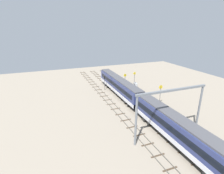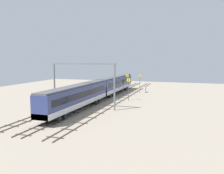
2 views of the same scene
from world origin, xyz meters
name	(u,v)px [view 2 (image 2 of 2)]	position (x,y,z in m)	size (l,w,h in m)	color
ground_plane	(110,96)	(0.00, 0.00, 0.00)	(88.12, 88.12, 0.00)	gray
track_near_foreground	(126,97)	(0.00, -4.47, 0.07)	(72.12, 2.40, 0.16)	#59544C
track_with_train	(110,96)	(0.00, 0.00, 0.06)	(72.12, 2.40, 0.16)	#59544C
track_middle	(94,95)	(0.00, 4.47, 0.06)	(72.12, 2.40, 0.16)	#59544C
train	(102,89)	(-6.15, 0.00, 2.66)	(50.40, 3.24, 4.80)	navy
overhead_gantry	(83,76)	(-16.57, -0.06, 6.46)	(0.40, 13.78, 9.09)	slate
speed_sign_near_foreground	(140,81)	(8.31, -6.43, 3.44)	(0.14, 0.82, 5.48)	#4C4C51
speed_sign_mid_trackside	(127,81)	(7.51, -2.83, 3.48)	(0.14, 0.87, 5.47)	#4C4C51
speed_sign_far_trackside	(129,86)	(-5.07, -6.46, 3.52)	(0.14, 0.95, 5.40)	#4C4C51
signal_light_trackside_approach	(123,85)	(4.06, -2.56, 2.64)	(0.31, 0.32, 3.99)	#4C4C51
signal_light_trackside_departure	(113,81)	(10.80, 2.58, 2.94)	(0.31, 0.32, 4.49)	#4C4C51
relay_cabinet	(144,90)	(9.56, -7.56, 0.74)	(1.48, 0.73, 1.48)	#B2B7BC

